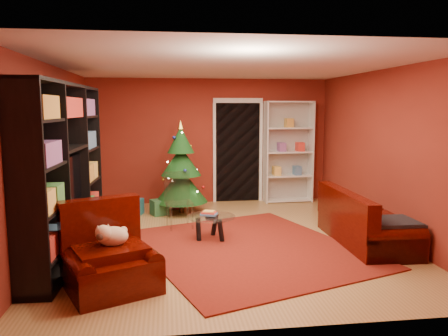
{
  "coord_description": "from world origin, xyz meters",
  "views": [
    {
      "loc": [
        -0.89,
        -6.4,
        1.99
      ],
      "look_at": [
        0.0,
        0.4,
        1.05
      ],
      "focal_mm": 35.0,
      "sensor_mm": 36.0,
      "label": 1
    }
  ],
  "objects": [
    {
      "name": "christmas_tree",
      "position": [
        -0.63,
        1.83,
        0.86
      ],
      "size": [
        1.3,
        1.3,
        1.78
      ],
      "primitive_type": null,
      "rotation": [
        0.0,
        0.0,
        -0.38
      ],
      "color": "#0F3912",
      "rests_on": "floor"
    },
    {
      "name": "wall_back",
      "position": [
        0.0,
        2.77,
        1.3
      ],
      "size": [
        5.0,
        0.05,
        2.6
      ],
      "primitive_type": "cube",
      "color": "maroon",
      "rests_on": "ground"
    },
    {
      "name": "white_bookshelf",
      "position": [
        1.66,
        2.57,
        1.07
      ],
      "size": [
        1.03,
        0.4,
        2.2
      ],
      "primitive_type": null,
      "rotation": [
        0.0,
        0.0,
        0.03
      ],
      "color": "white",
      "rests_on": "floor"
    },
    {
      "name": "dog",
      "position": [
        -1.5,
        -1.59,
        0.58
      ],
      "size": [
        0.49,
        0.44,
        0.25
      ],
      "primitive_type": null,
      "rotation": [
        0.0,
        0.0,
        0.42
      ],
      "color": "beige",
      "rests_on": "armchair"
    },
    {
      "name": "sofa",
      "position": [
        2.02,
        -0.44,
        0.4
      ],
      "size": [
        0.87,
        1.89,
        0.81
      ],
      "primitive_type": null,
      "rotation": [
        0.0,
        0.0,
        1.56
      ],
      "color": "#2F0501",
      "rests_on": "rug"
    },
    {
      "name": "media_unit",
      "position": [
        -2.27,
        -0.4,
        1.16
      ],
      "size": [
        0.57,
        3.03,
        2.31
      ],
      "primitive_type": null,
      "rotation": [
        0.0,
        0.0,
        -0.04
      ],
      "color": "black",
      "rests_on": "floor"
    },
    {
      "name": "floor",
      "position": [
        0.0,
        0.0,
        -0.03
      ],
      "size": [
        5.0,
        5.5,
        0.05
      ],
      "primitive_type": "cube",
      "color": "#9D733F",
      "rests_on": "ground"
    },
    {
      "name": "gift_box_green",
      "position": [
        -1.06,
        1.72,
        0.14
      ],
      "size": [
        0.37,
        0.37,
        0.29
      ],
      "primitive_type": "cube",
      "rotation": [
        0.0,
        0.0,
        0.38
      ],
      "color": "#245E34",
      "rests_on": "floor"
    },
    {
      "name": "wall_right",
      "position": [
        2.52,
        0.0,
        1.3
      ],
      "size": [
        0.05,
        5.5,
        2.6
      ],
      "primitive_type": "cube",
      "color": "maroon",
      "rests_on": "ground"
    },
    {
      "name": "ceiling",
      "position": [
        0.0,
        0.0,
        2.62
      ],
      "size": [
        5.0,
        5.5,
        0.05
      ],
      "primitive_type": "cube",
      "color": "silver",
      "rests_on": "wall_back"
    },
    {
      "name": "gift_box_teal",
      "position": [
        -1.52,
        1.8,
        0.15
      ],
      "size": [
        0.36,
        0.36,
        0.29
      ],
      "primitive_type": "cube",
      "rotation": [
        0.0,
        0.0,
        -0.29
      ],
      "color": "#1B5F70",
      "rests_on": "floor"
    },
    {
      "name": "rug",
      "position": [
        0.23,
        -0.48,
        0.01
      ],
      "size": [
        3.71,
        4.0,
        0.02
      ],
      "primitive_type": "cube",
      "rotation": [
        0.0,
        0.0,
        0.33
      ],
      "color": "maroon",
      "rests_on": "floor"
    },
    {
      "name": "coffee_table",
      "position": [
        -0.25,
        0.01,
        0.19
      ],
      "size": [
        0.94,
        0.94,
        0.46
      ],
      "primitive_type": null,
      "rotation": [
        0.0,
        0.0,
        -0.36
      ],
      "color": "gray",
      "rests_on": "rug"
    },
    {
      "name": "wall_left",
      "position": [
        -2.52,
        0.0,
        1.3
      ],
      "size": [
        0.05,
        5.5,
        2.6
      ],
      "primitive_type": "cube",
      "color": "maroon",
      "rests_on": "ground"
    },
    {
      "name": "acrylic_chair",
      "position": [
        -0.7,
        0.71,
        0.42
      ],
      "size": [
        0.51,
        0.54,
        0.85
      ],
      "primitive_type": null,
      "rotation": [
        0.0,
        0.0,
        0.18
      ],
      "color": "#66605B",
      "rests_on": "rug"
    },
    {
      "name": "doorway",
      "position": [
        0.6,
        2.73,
        1.05
      ],
      "size": [
        1.06,
        0.6,
        2.16
      ],
      "primitive_type": null,
      "color": "black",
      "rests_on": "floor"
    },
    {
      "name": "gift_box_red",
      "position": [
        -0.69,
        2.2,
        0.1
      ],
      "size": [
        0.24,
        0.24,
        0.21
      ],
      "primitive_type": "cube",
      "rotation": [
        0.0,
        0.0,
        -0.19
      ],
      "color": "#AA202C",
      "rests_on": "floor"
    },
    {
      "name": "armchair",
      "position": [
        -1.53,
        -1.65,
        0.39
      ],
      "size": [
        1.32,
        1.32,
        0.78
      ],
      "primitive_type": null,
      "rotation": [
        0.0,
        0.0,
        0.42
      ],
      "color": "#2F0501",
      "rests_on": "rug"
    }
  ]
}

